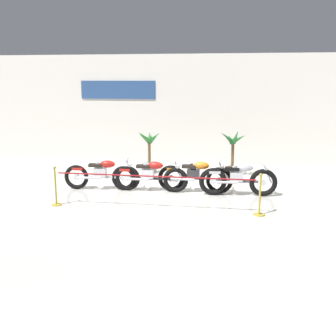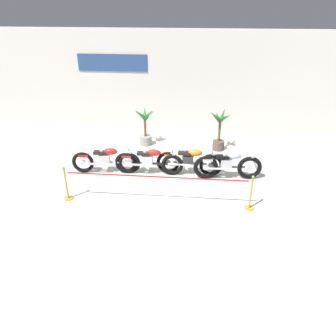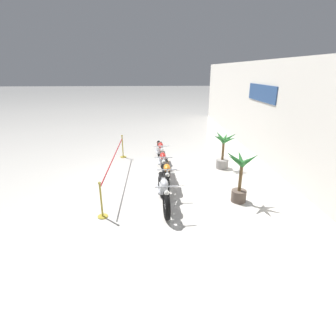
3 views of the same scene
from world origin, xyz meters
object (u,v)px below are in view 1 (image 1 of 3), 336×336
Objects in this scene: potted_palm_left_of_row at (232,154)px; stanchion_far_left at (111,183)px; motorcycle_red_1 at (150,176)px; motorcycle_silver_3 at (238,179)px; stanchion_mid_left at (260,201)px; motorcycle_orange_2 at (195,176)px; potted_palm_right_of_row at (149,153)px; motorcycle_red_0 at (102,174)px.

stanchion_far_left is at bearing -127.22° from potted_palm_left_of_row.
motorcycle_red_1 is 2.59m from motorcycle_silver_3.
motorcycle_silver_3 is at bearing -84.88° from potted_palm_left_of_row.
potted_palm_left_of_row is 4.08m from stanchion_mid_left.
stanchion_mid_left is at bearing -79.74° from potted_palm_left_of_row.
motorcycle_red_1 is at bearing -176.05° from motorcycle_orange_2.
potted_palm_left_of_row is 2.92m from potted_palm_right_of_row.
stanchion_far_left reaches higher than motorcycle_orange_2.
stanchion_far_left is (-0.13, -4.22, -0.07)m from potted_palm_right_of_row.
motorcycle_orange_2 is 0.42× the size of stanchion_far_left.
potted_palm_left_of_row reaches higher than stanchion_mid_left.
motorcycle_silver_3 is 1.36× the size of potted_palm_left_of_row.
motorcycle_red_0 is 1.00× the size of motorcycle_red_1.
motorcycle_orange_2 is at bearing 133.56° from stanchion_mid_left.
motorcycle_red_0 is at bearing 179.95° from motorcycle_silver_3.
potted_palm_right_of_row is (-0.52, 2.46, 0.26)m from motorcycle_red_1.
stanchion_far_left is (-3.24, -1.70, 0.18)m from motorcycle_silver_3.
potted_palm_right_of_row is 5.58m from stanchion_mid_left.
motorcycle_red_1 is at bearing -77.98° from potted_palm_right_of_row.
motorcycle_orange_2 is 1.36× the size of potted_palm_left_of_row.
potted_palm_left_of_row is at bearing 43.17° from motorcycle_red_1.
motorcycle_red_1 is 1.04× the size of motorcycle_orange_2.
stanchion_mid_left is (3.10, -1.76, -0.11)m from motorcycle_red_1.
motorcycle_orange_2 is 1.25m from motorcycle_silver_3.
motorcycle_red_1 is at bearing 69.66° from stanchion_far_left.
motorcycle_red_1 is 1.48× the size of potted_palm_right_of_row.
potted_palm_left_of_row is (1.04, 2.14, 0.31)m from motorcycle_orange_2.
motorcycle_orange_2 is 3.03m from potted_palm_right_of_row.
motorcycle_red_1 is (1.44, 0.06, -0.00)m from motorcycle_red_0.
stanchion_mid_left is (0.72, -3.99, -0.44)m from potted_palm_left_of_row.
potted_palm_right_of_row is at bearing 175.49° from potted_palm_left_of_row.
potted_palm_left_of_row is (3.83, 2.29, 0.33)m from motorcycle_red_0.
stanchion_far_left reaches higher than motorcycle_red_1.
potted_palm_left_of_row reaches higher than motorcycle_orange_2.
motorcycle_red_0 is at bearing 159.48° from stanchion_mid_left.
motorcycle_red_0 is 4.47m from potted_palm_left_of_row.
motorcycle_orange_2 is at bearing 3.95° from motorcycle_red_1.
motorcycle_red_1 is at bearing 150.45° from stanchion_mid_left.
motorcycle_red_0 is 1.42× the size of potted_palm_left_of_row.
stanchion_far_left is at bearing -91.74° from potted_palm_right_of_row.
motorcycle_red_1 is 1.35m from motorcycle_orange_2.
potted_palm_right_of_row is at bearing 88.26° from stanchion_far_left.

